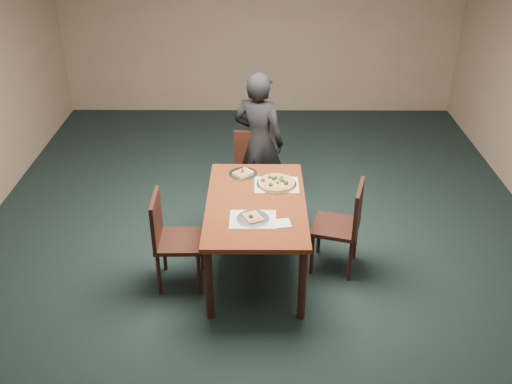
{
  "coord_description": "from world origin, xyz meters",
  "views": [
    {
      "loc": [
        -0.02,
        -4.59,
        3.38
      ],
      "look_at": [
        -0.04,
        -0.15,
        0.85
      ],
      "focal_mm": 40.0,
      "sensor_mm": 36.0,
      "label": 1
    }
  ],
  "objects_px": {
    "chair_far": "(253,169)",
    "slice_plate_near": "(253,218)",
    "chair_left": "(170,235)",
    "pizza_pan": "(277,183)",
    "slice_plate_far": "(243,173)",
    "diner": "(259,141)",
    "chair_right": "(345,222)",
    "dining_table": "(256,210)"
  },
  "relations": [
    {
      "from": "chair_left",
      "to": "pizza_pan",
      "type": "xyz_separation_m",
      "value": [
        0.96,
        0.51,
        0.26
      ]
    },
    {
      "from": "chair_far",
      "to": "slice_plate_near",
      "type": "bearing_deg",
      "value": -85.4
    },
    {
      "from": "chair_right",
      "to": "slice_plate_near",
      "type": "bearing_deg",
      "value": -53.19
    },
    {
      "from": "dining_table",
      "to": "slice_plate_near",
      "type": "relative_size",
      "value": 5.36
    },
    {
      "from": "chair_far",
      "to": "slice_plate_near",
      "type": "xyz_separation_m",
      "value": [
        0.02,
        -1.4,
        0.25
      ]
    },
    {
      "from": "pizza_pan",
      "to": "slice_plate_near",
      "type": "xyz_separation_m",
      "value": [
        -0.22,
        -0.61,
        -0.01
      ]
    },
    {
      "from": "dining_table",
      "to": "chair_right",
      "type": "height_order",
      "value": "chair_right"
    },
    {
      "from": "pizza_pan",
      "to": "slice_plate_near",
      "type": "bearing_deg",
      "value": -109.78
    },
    {
      "from": "slice_plate_far",
      "to": "slice_plate_near",
      "type": "bearing_deg",
      "value": -82.85
    },
    {
      "from": "dining_table",
      "to": "slice_plate_far",
      "type": "relative_size",
      "value": 5.36
    },
    {
      "from": "chair_right",
      "to": "slice_plate_near",
      "type": "height_order",
      "value": "chair_right"
    },
    {
      "from": "chair_right",
      "to": "slice_plate_far",
      "type": "xyz_separation_m",
      "value": [
        -0.95,
        0.5,
        0.25
      ]
    },
    {
      "from": "chair_left",
      "to": "pizza_pan",
      "type": "relative_size",
      "value": 2.38
    },
    {
      "from": "slice_plate_near",
      "to": "chair_left",
      "type": "bearing_deg",
      "value": 172.34
    },
    {
      "from": "slice_plate_near",
      "to": "slice_plate_far",
      "type": "distance_m",
      "value": 0.84
    },
    {
      "from": "slice_plate_far",
      "to": "chair_far",
      "type": "bearing_deg",
      "value": 81.3
    },
    {
      "from": "chair_right",
      "to": "slice_plate_far",
      "type": "height_order",
      "value": "chair_right"
    },
    {
      "from": "chair_right",
      "to": "dining_table",
      "type": "bearing_deg",
      "value": -72.33
    },
    {
      "from": "chair_left",
      "to": "diner",
      "type": "xyz_separation_m",
      "value": [
        0.79,
        1.44,
        0.27
      ]
    },
    {
      "from": "chair_right",
      "to": "chair_far",
      "type": "bearing_deg",
      "value": -125.23
    },
    {
      "from": "chair_left",
      "to": "chair_right",
      "type": "height_order",
      "value": "same"
    },
    {
      "from": "chair_right",
      "to": "slice_plate_far",
      "type": "distance_m",
      "value": 1.11
    },
    {
      "from": "chair_far",
      "to": "chair_left",
      "type": "xyz_separation_m",
      "value": [
        -0.73,
        -1.3,
        0.0
      ]
    },
    {
      "from": "chair_right",
      "to": "slice_plate_far",
      "type": "relative_size",
      "value": 3.25
    },
    {
      "from": "chair_far",
      "to": "diner",
      "type": "relative_size",
      "value": 0.58
    },
    {
      "from": "chair_right",
      "to": "slice_plate_near",
      "type": "relative_size",
      "value": 3.25
    },
    {
      "from": "chair_left",
      "to": "pizza_pan",
      "type": "bearing_deg",
      "value": -62.82
    },
    {
      "from": "chair_left",
      "to": "chair_far",
      "type": "bearing_deg",
      "value": -30.08
    },
    {
      "from": "slice_plate_near",
      "to": "chair_right",
      "type": "bearing_deg",
      "value": 20.93
    },
    {
      "from": "dining_table",
      "to": "pizza_pan",
      "type": "bearing_deg",
      "value": 58.25
    },
    {
      "from": "dining_table",
      "to": "chair_far",
      "type": "xyz_separation_m",
      "value": [
        -0.04,
        1.1,
        -0.14
      ]
    },
    {
      "from": "pizza_pan",
      "to": "slice_plate_near",
      "type": "height_order",
      "value": "pizza_pan"
    },
    {
      "from": "chair_right",
      "to": "slice_plate_near",
      "type": "distance_m",
      "value": 0.94
    },
    {
      "from": "diner",
      "to": "slice_plate_far",
      "type": "distance_m",
      "value": 0.73
    },
    {
      "from": "chair_left",
      "to": "slice_plate_near",
      "type": "relative_size",
      "value": 3.25
    },
    {
      "from": "pizza_pan",
      "to": "chair_far",
      "type": "bearing_deg",
      "value": 106.82
    },
    {
      "from": "diner",
      "to": "pizza_pan",
      "type": "relative_size",
      "value": 4.09
    },
    {
      "from": "chair_far",
      "to": "slice_plate_far",
      "type": "xyz_separation_m",
      "value": [
        -0.09,
        -0.57,
        0.25
      ]
    },
    {
      "from": "slice_plate_near",
      "to": "dining_table",
      "type": "bearing_deg",
      "value": 84.99
    },
    {
      "from": "slice_plate_far",
      "to": "diner",
      "type": "bearing_deg",
      "value": 77.73
    },
    {
      "from": "chair_left",
      "to": "diner",
      "type": "bearing_deg",
      "value": -29.77
    },
    {
      "from": "chair_far",
      "to": "chair_right",
      "type": "distance_m",
      "value": 1.38
    }
  ]
}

